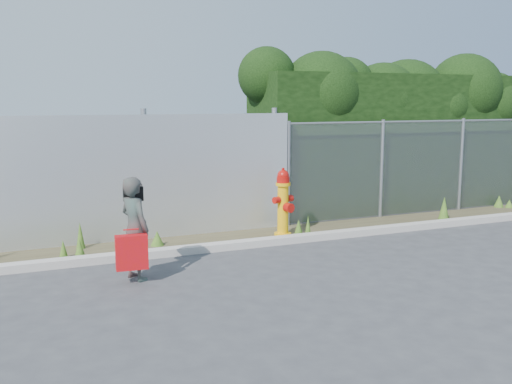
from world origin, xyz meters
The scene contains 10 objects.
ground centered at (0.00, 0.00, 0.00)m, with size 80.00×80.00×0.00m, color #3B3B3E.
curb centered at (0.00, 1.80, 0.06)m, with size 16.00×0.22×0.12m, color #AFA79E.
weed_strip centered at (-1.07, 2.46, 0.10)m, with size 16.00×1.31×0.54m.
corrugated_fence centered at (-3.25, 3.01, 1.10)m, with size 8.50×0.21×2.30m.
chainlink_fence centered at (4.25, 3.00, 1.03)m, with size 6.50×0.07×2.05m.
hedge centered at (4.47, 4.00, 1.99)m, with size 7.68×2.11×3.55m.
fire_hydrant centered at (0.59, 2.27, 0.61)m, with size 0.42×0.37×1.25m.
woman centered at (-2.35, 0.80, 0.71)m, with size 0.52×0.34×1.43m, color #0E5D53.
red_tote_bag centered at (-2.44, 0.58, 0.44)m, with size 0.42×0.16×0.55m.
black_shoulder_bag centered at (-2.32, 0.97, 1.16)m, with size 0.27×0.11×0.20m.
Camera 1 is at (-3.75, -6.84, 2.44)m, focal length 40.00 mm.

